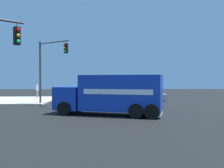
{
  "coord_description": "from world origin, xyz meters",
  "views": [
    {
      "loc": [
        19.1,
        -0.54,
        2.61
      ],
      "look_at": [
        0.67,
        0.16,
        2.28
      ],
      "focal_mm": 40.32,
      "sensor_mm": 36.0,
      "label": 1
    }
  ],
  "objects_px": {
    "traffic_light_secondary": "(48,62)",
    "pickup_silver": "(145,94)",
    "delivery_truck": "(112,94)",
    "pedestrian_near_corner": "(37,90)"
  },
  "relations": [
    {
      "from": "traffic_light_secondary",
      "to": "pickup_silver",
      "type": "height_order",
      "value": "traffic_light_secondary"
    },
    {
      "from": "delivery_truck",
      "to": "traffic_light_secondary",
      "type": "xyz_separation_m",
      "value": [
        -7.58,
        -6.27,
        2.85
      ]
    },
    {
      "from": "traffic_light_secondary",
      "to": "pickup_silver",
      "type": "xyz_separation_m",
      "value": [
        -5.39,
        10.93,
        -3.64
      ]
    },
    {
      "from": "delivery_truck",
      "to": "pedestrian_near_corner",
      "type": "relative_size",
      "value": 4.59
    },
    {
      "from": "delivery_truck",
      "to": "pedestrian_near_corner",
      "type": "distance_m",
      "value": 18.46
    },
    {
      "from": "traffic_light_secondary",
      "to": "pedestrian_near_corner",
      "type": "bearing_deg",
      "value": -158.38
    },
    {
      "from": "traffic_light_secondary",
      "to": "pickup_silver",
      "type": "distance_m",
      "value": 12.72
    },
    {
      "from": "pickup_silver",
      "to": "traffic_light_secondary",
      "type": "bearing_deg",
      "value": -63.75
    },
    {
      "from": "delivery_truck",
      "to": "traffic_light_secondary",
      "type": "distance_m",
      "value": 10.24
    },
    {
      "from": "pickup_silver",
      "to": "pedestrian_near_corner",
      "type": "relative_size",
      "value": 2.97
    }
  ]
}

